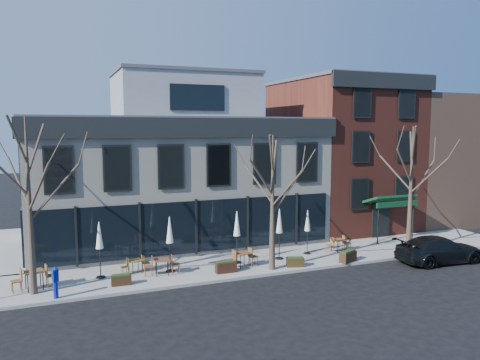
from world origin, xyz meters
name	(u,v)px	position (x,y,z in m)	size (l,w,h in m)	color
ground	(196,259)	(0.00, 0.00, 0.00)	(120.00, 120.00, 0.00)	black
sidewalk_front	(262,261)	(3.25, -2.15, 0.07)	(33.50, 4.70, 0.15)	gray
corner_building	(175,170)	(0.07, 5.07, 4.72)	(18.39, 10.39, 11.10)	silver
red_brick_building	(340,153)	(13.00, 4.98, 5.64)	(8.20, 11.78, 11.18)	maroon
bg_building	(431,157)	(23.00, 6.00, 5.00)	(12.00, 12.00, 10.00)	#8C664C
tree_corner	(30,203)	(-8.49, -3.20, 4.25)	(3.93, 3.98, 7.92)	#382B21
tree_mid	(273,201)	(3.01, -3.90, 3.79)	(3.50, 3.55, 7.04)	#382B21
tree_right	(411,188)	(12.01, -3.90, 4.02)	(3.72, 3.77, 7.48)	#382B21
parked_sedan	(439,250)	(12.49, -5.80, 0.74)	(2.08, 5.13, 1.49)	black
call_box	(55,282)	(-7.57, -4.20, 0.90)	(0.30, 0.28, 1.42)	#0D21AD
cafe_set_0	(34,278)	(-8.49, -2.58, 0.69)	(2.05, 0.95, 1.05)	brown
cafe_set_1	(136,265)	(-3.75, -1.82, 0.57)	(1.61, 0.76, 0.83)	brown
cafe_set_2	(162,265)	(-2.56, -2.66, 0.65)	(1.87, 0.83, 0.97)	brown
cafe_set_3	(242,258)	(1.69, -2.99, 0.65)	(1.91, 0.86, 0.98)	brown
cafe_set_5	(338,244)	(8.24, -2.16, 0.61)	(1.73, 0.74, 0.90)	brown
umbrella_0	(99,238)	(-5.50, -2.03, 2.15)	(0.45, 0.45, 2.83)	black
umbrella_1	(170,233)	(-2.06, -2.32, 2.19)	(0.46, 0.46, 2.89)	black
umbrella_2	(237,226)	(1.72, -2.13, 2.19)	(0.46, 0.46, 2.89)	black
umbrella_3	(279,224)	(4.21, -2.31, 2.18)	(0.46, 0.46, 2.88)	black
umbrella_4	(308,223)	(6.23, -1.94, 2.00)	(0.42, 0.42, 2.62)	black
planter_0	(121,280)	(-4.69, -3.50, 0.41)	(0.95, 0.42, 0.52)	black
planter_1	(226,267)	(0.57, -3.51, 0.45)	(1.07, 0.44, 0.60)	black
planter_2	(295,262)	(4.37, -3.94, 0.41)	(1.00, 0.63, 0.52)	#302310
planter_3	(348,256)	(7.53, -4.20, 0.46)	(1.20, 0.85, 0.63)	#321F10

